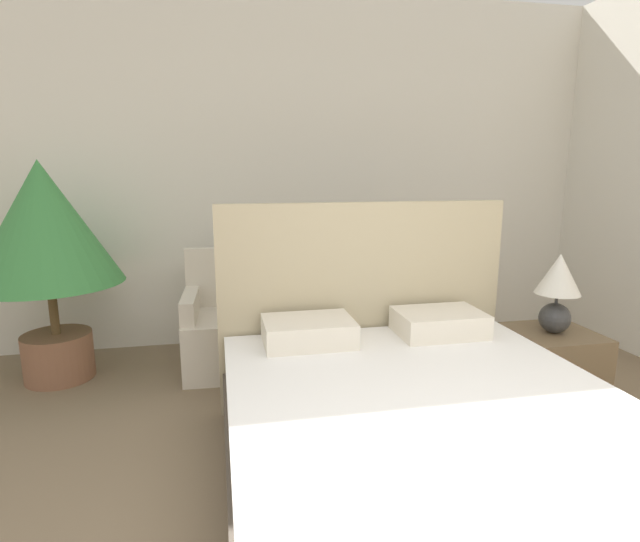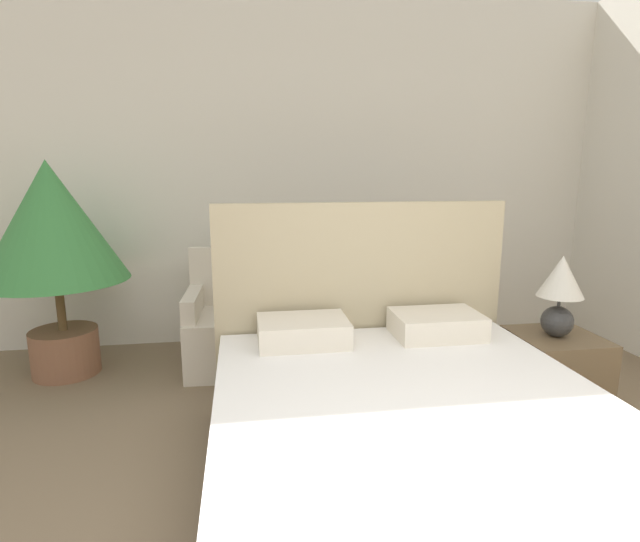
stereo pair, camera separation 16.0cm
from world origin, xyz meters
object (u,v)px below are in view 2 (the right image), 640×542
bed (409,437)px  nightstand (554,371)px  armchair_near_window_left (229,332)px  table_lamp (560,289)px  side_table (287,334)px  armchair_near_window_right (343,326)px  potted_palm (53,233)px

bed → nightstand: size_ratio=4.21×
armchair_near_window_left → table_lamp: (2.02, -0.98, 0.49)m
side_table → nightstand: bearing=-30.2°
nightstand → side_table: side_table is taller
table_lamp → nightstand: bearing=28.9°
bed → armchair_near_window_left: 1.88m
bed → armchair_near_window_right: 1.67m
armchair_near_window_left → nightstand: 2.26m
nightstand → armchair_near_window_right: bearing=140.1°
armchair_near_window_right → table_lamp: (1.14, -0.98, 0.49)m
bed → potted_palm: size_ratio=1.36×
armchair_near_window_right → nightstand: armchair_near_window_right is taller
bed → side_table: bed is taller
bed → potted_palm: (-2.03, 1.74, 0.76)m
armchair_near_window_right → table_lamp: bearing=-39.4°
armchair_near_window_left → potted_palm: bearing=179.2°
armchair_near_window_right → table_lamp: 1.58m
potted_palm → table_lamp: (3.20, -1.04, -0.27)m
armchair_near_window_left → side_table: bearing=-2.8°
armchair_near_window_left → armchair_near_window_right: 0.88m
armchair_near_window_right → side_table: 0.44m
armchair_near_window_right → table_lamp: table_lamp is taller
nightstand → potted_palm: bearing=162.3°
side_table → table_lamp: bearing=-30.9°
bed → armchair_near_window_right: (0.03, 1.67, -0.01)m
bed → armchair_near_window_right: size_ratio=2.38×
side_table → armchair_near_window_right: bearing=5.0°
bed → armchair_near_window_left: size_ratio=2.38×
armchair_near_window_left → potted_palm: 1.41m
bed → table_lamp: bed is taller
bed → side_table: (-0.41, 1.64, -0.04)m
armchair_near_window_left → armchair_near_window_right: size_ratio=1.00×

